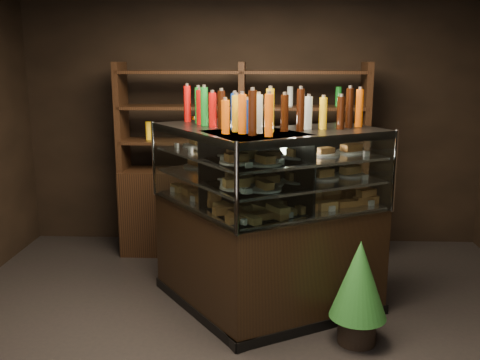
% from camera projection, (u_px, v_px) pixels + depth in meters
% --- Properties ---
extents(ground, '(5.00, 5.00, 0.00)m').
position_uv_depth(ground, '(245.00, 355.00, 3.73)').
color(ground, black).
rests_on(ground, ground).
extents(room_shell, '(5.02, 5.02, 3.01)m').
position_uv_depth(room_shell, '(246.00, 72.00, 3.31)').
color(room_shell, black).
rests_on(room_shell, ground).
extents(display_case, '(1.99, 1.53, 1.51)m').
position_uv_depth(display_case, '(260.00, 252.00, 4.31)').
color(display_case, black).
rests_on(display_case, ground).
extents(food_display, '(1.59, 1.12, 0.46)m').
position_uv_depth(food_display, '(261.00, 175.00, 4.16)').
color(food_display, '#D6824C').
rests_on(food_display, display_case).
extents(bottles_top, '(1.42, 0.98, 0.30)m').
position_uv_depth(bottles_top, '(262.00, 111.00, 4.06)').
color(bottles_top, silver).
rests_on(bottles_top, display_case).
extents(potted_conifer, '(0.41, 0.41, 0.88)m').
position_uv_depth(potted_conifer, '(359.00, 278.00, 3.80)').
color(potted_conifer, black).
rests_on(potted_conifer, ground).
extents(back_shelving, '(2.54, 0.43, 2.00)m').
position_uv_depth(back_shelving, '(242.00, 198.00, 5.60)').
color(back_shelving, black).
rests_on(back_shelving, ground).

